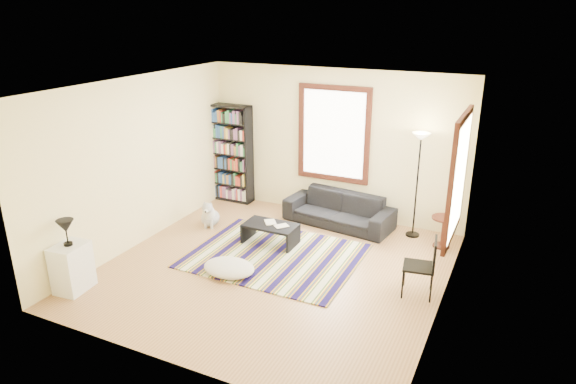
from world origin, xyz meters
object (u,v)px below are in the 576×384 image
at_px(bookshelf, 231,154).
at_px(dog, 210,213).
at_px(coffee_table, 271,234).
at_px(floor_cushion, 229,268).
at_px(white_cabinet, 72,268).
at_px(floor_lamp, 417,186).
at_px(folding_chair, 419,267).
at_px(sofa, 339,210).
at_px(side_table, 442,232).

relative_size(bookshelf, dog, 4.00).
distance_m(coffee_table, floor_cushion, 1.21).
distance_m(coffee_table, white_cabinet, 3.15).
distance_m(floor_lamp, folding_chair, 2.06).
bearing_deg(bookshelf, floor_lamp, -2.55).
distance_m(sofa, side_table, 1.91).
height_order(coffee_table, floor_lamp, floor_lamp).
bearing_deg(folding_chair, floor_lamp, 95.01).
xyz_separation_m(coffee_table, dog, (-1.36, 0.21, 0.07)).
height_order(sofa, folding_chair, folding_chair).
bearing_deg(bookshelf, coffee_table, -42.34).
height_order(sofa, bookshelf, bookshelf).
bearing_deg(dog, sofa, 7.32).
xyz_separation_m(folding_chair, dog, (-3.97, 0.77, -0.18)).
height_order(sofa, white_cabinet, white_cabinet).
height_order(coffee_table, white_cabinet, white_cabinet).
height_order(coffee_table, floor_cushion, coffee_table).
relative_size(floor_lamp, folding_chair, 2.16).
bearing_deg(side_table, folding_chair, -91.69).
bearing_deg(dog, bookshelf, 84.89).
distance_m(floor_lamp, dog, 3.73).
relative_size(floor_lamp, side_table, 3.44).
xyz_separation_m(bookshelf, floor_lamp, (3.82, -0.17, -0.07)).
bearing_deg(bookshelf, dog, -75.60).
height_order(folding_chair, dog, folding_chair).
distance_m(floor_lamp, side_table, 0.89).
bearing_deg(floor_lamp, dog, -161.39).
relative_size(bookshelf, white_cabinet, 2.86).
distance_m(coffee_table, dog, 1.38).
relative_size(floor_lamp, white_cabinet, 2.66).
relative_size(side_table, white_cabinet, 0.77).
bearing_deg(bookshelf, side_table, -5.45).
distance_m(bookshelf, side_table, 4.44).
bearing_deg(sofa, bookshelf, -178.76).
xyz_separation_m(bookshelf, side_table, (4.36, -0.42, -0.73)).
height_order(bookshelf, folding_chair, bookshelf).
relative_size(folding_chair, dog, 1.72).
height_order(floor_cushion, side_table, side_table).
height_order(coffee_table, dog, dog).
height_order(coffee_table, folding_chair, folding_chair).
distance_m(floor_cushion, folding_chair, 2.79).
height_order(coffee_table, side_table, side_table).
height_order(white_cabinet, dog, white_cabinet).
bearing_deg(folding_chair, sofa, 126.02).
bearing_deg(floor_lamp, bookshelf, 177.45).
distance_m(sofa, coffee_table, 1.49).
bearing_deg(folding_chair, coffee_table, 158.81).
distance_m(bookshelf, coffee_table, 2.45).
xyz_separation_m(floor_cushion, side_table, (2.74, 2.34, 0.17)).
xyz_separation_m(floor_cushion, folding_chair, (2.69, 0.65, 0.33)).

